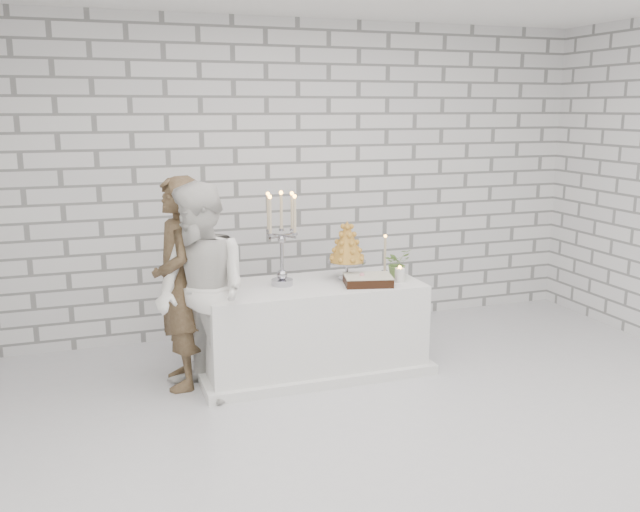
{
  "coord_description": "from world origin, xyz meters",
  "views": [
    {
      "loc": [
        -1.97,
        -3.85,
        2.18
      ],
      "look_at": [
        -0.28,
        1.03,
        1.05
      ],
      "focal_mm": 38.31,
      "sensor_mm": 36.0,
      "label": 1
    }
  ],
  "objects_px": {
    "groom": "(179,283)",
    "croquembouche": "(347,250)",
    "bride": "(202,293)",
    "candelabra": "(282,239)",
    "cake_table": "(312,327)"
  },
  "relations": [
    {
      "from": "cake_table",
      "to": "candelabra",
      "type": "xyz_separation_m",
      "value": [
        -0.24,
        0.04,
        0.76
      ]
    },
    {
      "from": "groom",
      "to": "candelabra",
      "type": "relative_size",
      "value": 2.15
    },
    {
      "from": "groom",
      "to": "croquembouche",
      "type": "distance_m",
      "value": 1.42
    },
    {
      "from": "cake_table",
      "to": "groom",
      "type": "xyz_separation_m",
      "value": [
        -1.08,
        0.04,
        0.46
      ]
    },
    {
      "from": "cake_table",
      "to": "bride",
      "type": "relative_size",
      "value": 1.09
    },
    {
      "from": "bride",
      "to": "groom",
      "type": "bearing_deg",
      "value": 175.1
    },
    {
      "from": "cake_table",
      "to": "candelabra",
      "type": "distance_m",
      "value": 0.8
    },
    {
      "from": "bride",
      "to": "croquembouche",
      "type": "xyz_separation_m",
      "value": [
        1.28,
        0.32,
        0.18
      ]
    },
    {
      "from": "cake_table",
      "to": "groom",
      "type": "distance_m",
      "value": 1.17
    },
    {
      "from": "groom",
      "to": "candelabra",
      "type": "xyz_separation_m",
      "value": [
        0.84,
        0.0,
        0.3
      ]
    },
    {
      "from": "croquembouche",
      "to": "cake_table",
      "type": "bearing_deg",
      "value": -170.9
    },
    {
      "from": "bride",
      "to": "candelabra",
      "type": "relative_size",
      "value": 2.12
    },
    {
      "from": "groom",
      "to": "croquembouche",
      "type": "height_order",
      "value": "groom"
    },
    {
      "from": "groom",
      "to": "bride",
      "type": "height_order",
      "value": "groom"
    },
    {
      "from": "cake_table",
      "to": "croquembouche",
      "type": "distance_m",
      "value": 0.71
    }
  ]
}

